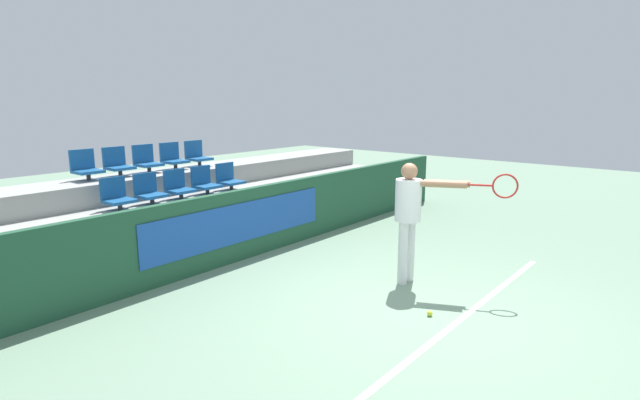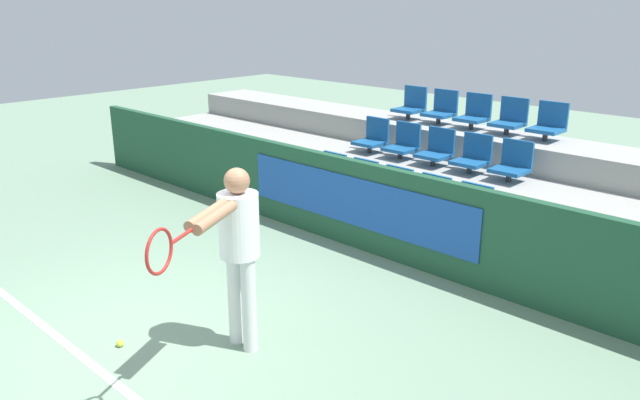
{
  "view_description": "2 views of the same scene",
  "coord_description": "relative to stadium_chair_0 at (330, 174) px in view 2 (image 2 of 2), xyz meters",
  "views": [
    {
      "loc": [
        -5.08,
        -2.64,
        2.52
      ],
      "look_at": [
        0.09,
        1.62,
        1.14
      ],
      "focal_mm": 28.0,
      "sensor_mm": 36.0,
      "label": 1
    },
    {
      "loc": [
        4.68,
        -2.5,
        3.0
      ],
      "look_at": [
        0.49,
        1.91,
        1.03
      ],
      "focal_mm": 35.0,
      "sensor_mm": 36.0,
      "label": 2
    }
  ],
  "objects": [
    {
      "name": "ground_plane",
      "position": [
        1.15,
        -3.83,
        -0.6
      ],
      "size": [
        30.0,
        30.0,
        0.0
      ],
      "primitive_type": "plane",
      "color": "gray"
    },
    {
      "name": "court_baseline",
      "position": [
        1.15,
        -4.31,
        -0.6
      ],
      "size": [
        5.58,
        0.08,
        0.01
      ],
      "color": "white",
      "rests_on": "ground"
    },
    {
      "name": "barrier_wall",
      "position": [
        1.15,
        -0.68,
        -0.04
      ],
      "size": [
        11.92,
        0.14,
        1.12
      ],
      "color": "#1E4C33",
      "rests_on": "ground"
    },
    {
      "name": "bleacher_tier_front",
      "position": [
        1.15,
        -0.12,
        -0.41
      ],
      "size": [
        11.52,
        0.96,
        0.38
      ],
      "color": "#9E9E99",
      "rests_on": "ground"
    },
    {
      "name": "bleacher_tier_middle",
      "position": [
        1.15,
        0.85,
        -0.22
      ],
      "size": [
        11.52,
        0.96,
        0.76
      ],
      "color": "#9E9E99",
      "rests_on": "ground"
    },
    {
      "name": "bleacher_tier_back",
      "position": [
        1.15,
        1.81,
        -0.03
      ],
      "size": [
        11.52,
        0.96,
        1.14
      ],
      "color": "#9E9E99",
      "rests_on": "ground"
    },
    {
      "name": "stadium_chair_0",
      "position": [
        0.0,
        0.0,
        0.0
      ],
      "size": [
        0.42,
        0.41,
        0.52
      ],
      "color": "#333333",
      "rests_on": "bleacher_tier_front"
    },
    {
      "name": "stadium_chair_1",
      "position": [
        0.57,
        0.0,
        0.0
      ],
      "size": [
        0.42,
        0.41,
        0.52
      ],
      "color": "#333333",
      "rests_on": "bleacher_tier_front"
    },
    {
      "name": "stadium_chair_2",
      "position": [
        1.15,
        0.0,
        0.0
      ],
      "size": [
        0.42,
        0.41,
        0.52
      ],
      "color": "#333333",
      "rests_on": "bleacher_tier_front"
    },
    {
      "name": "stadium_chair_3",
      "position": [
        1.72,
        0.0,
        0.0
      ],
      "size": [
        0.42,
        0.41,
        0.52
      ],
      "color": "#333333",
      "rests_on": "bleacher_tier_front"
    },
    {
      "name": "stadium_chair_4",
      "position": [
        2.29,
        0.0,
        0.0
      ],
      "size": [
        0.42,
        0.41,
        0.52
      ],
      "color": "#333333",
      "rests_on": "bleacher_tier_front"
    },
    {
      "name": "stadium_chair_5",
      "position": [
        0.0,
        0.96,
        0.38
      ],
      "size": [
        0.42,
        0.41,
        0.52
      ],
      "color": "#333333",
      "rests_on": "bleacher_tier_middle"
    },
    {
      "name": "stadium_chair_6",
      "position": [
        0.57,
        0.96,
        0.38
      ],
      "size": [
        0.42,
        0.41,
        0.52
      ],
      "color": "#333333",
      "rests_on": "bleacher_tier_middle"
    },
    {
      "name": "stadium_chair_7",
      "position": [
        1.15,
        0.96,
        0.38
      ],
      "size": [
        0.42,
        0.41,
        0.52
      ],
      "color": "#333333",
      "rests_on": "bleacher_tier_middle"
    },
    {
      "name": "stadium_chair_8",
      "position": [
        1.72,
        0.96,
        0.38
      ],
      "size": [
        0.42,
        0.41,
        0.52
      ],
      "color": "#333333",
      "rests_on": "bleacher_tier_middle"
    },
    {
      "name": "stadium_chair_9",
      "position": [
        2.29,
        0.96,
        0.38
      ],
      "size": [
        0.42,
        0.41,
        0.52
      ],
      "color": "#333333",
      "rests_on": "bleacher_tier_middle"
    },
    {
      "name": "stadium_chair_10",
      "position": [
        0.0,
        1.93,
        0.76
      ],
      "size": [
        0.42,
        0.41,
        0.52
      ],
      "color": "#333333",
      "rests_on": "bleacher_tier_back"
    },
    {
      "name": "stadium_chair_11",
      "position": [
        0.57,
        1.93,
        0.76
      ],
      "size": [
        0.42,
        0.41,
        0.52
      ],
      "color": "#333333",
      "rests_on": "bleacher_tier_back"
    },
    {
      "name": "stadium_chair_12",
      "position": [
        1.15,
        1.93,
        0.76
      ],
      "size": [
        0.42,
        0.41,
        0.52
      ],
      "color": "#333333",
      "rests_on": "bleacher_tier_back"
    },
    {
      "name": "stadium_chair_13",
      "position": [
        1.72,
        1.93,
        0.76
      ],
      "size": [
        0.42,
        0.41,
        0.52
      ],
      "color": "#333333",
      "rests_on": "bleacher_tier_back"
    },
    {
      "name": "stadium_chair_14",
      "position": [
        2.29,
        1.93,
        0.76
      ],
      "size": [
        0.42,
        0.41,
        0.52
      ],
      "color": "#333333",
      "rests_on": "bleacher_tier_back"
    },
    {
      "name": "tennis_player",
      "position": [
        1.92,
        -3.26,
        0.45
      ],
      "size": [
        0.79,
        1.42,
        1.67
      ],
      "rotation": [
        0.0,
        0.0,
        0.45
      ],
      "color": "silver",
      "rests_on": "ground"
    },
    {
      "name": "tennis_ball",
      "position": [
        1.1,
        -3.99,
        -0.57
      ],
      "size": [
        0.07,
        0.07,
        0.07
      ],
      "color": "#CCDB33",
      "rests_on": "ground"
    }
  ]
}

